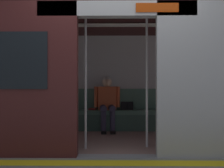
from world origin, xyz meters
The scene contains 9 objects.
ground_plane centered at (0.00, 0.00, 0.00)m, with size 60.00×60.00×0.00m, color gray.
platform_edge_strip centered at (0.00, 0.30, 0.00)m, with size 8.00×0.24×0.01m, color yellow.
train_car centered at (0.08, -1.17, 1.46)m, with size 6.40×2.65×2.20m.
bench_seat centered at (0.00, -2.15, 0.33)m, with size 2.84×0.44×0.43m.
person_seated centered at (0.19, -2.09, 0.66)m, with size 0.55×0.69×1.16m.
handbag centered at (-0.23, -2.20, 0.52)m, with size 0.26×0.15×0.17m.
book centered at (0.51, -2.23, 0.45)m, with size 0.15×0.22×0.03m, color #B22D2D.
grab_pole_door centered at (0.47, -0.44, 1.03)m, with size 0.04×0.04×2.06m, color silver.
grab_pole_far centered at (-0.47, -0.56, 1.03)m, with size 0.04×0.04×2.06m, color silver.
Camera 1 is at (0.02, 3.62, 0.96)m, focal length 43.23 mm.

